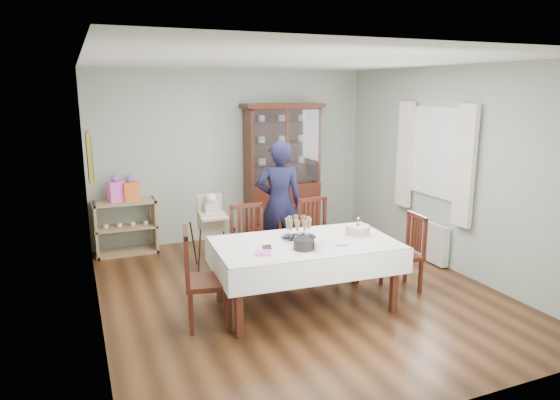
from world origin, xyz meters
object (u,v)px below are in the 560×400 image
chair_far_left (251,262)px  china_cabinet (282,169)px  chair_end_left (207,297)px  champagne_tray (298,232)px  high_chair (212,239)px  gift_bag_orange (131,189)px  chair_end_right (402,267)px  birthday_cake (358,231)px  woman (279,204)px  chair_far_right (318,253)px  gift_bag_pink (116,190)px  sideboard (126,227)px  dining_table (305,274)px

chair_far_left → china_cabinet: bearing=60.3°
chair_end_left → champagne_tray: bearing=-71.1°
high_chair → gift_bag_orange: size_ratio=2.62×
chair_end_right → champagne_tray: bearing=-89.9°
birthday_cake → champagne_tray: bearing=168.0°
chair_far_left → woman: 1.02m
chair_far_right → birthday_cake: 1.01m
chair_far_left → gift_bag_orange: 2.31m
china_cabinet → gift_bag_pink: size_ratio=5.36×
champagne_tray → sideboard: bearing=122.2°
chair_end_left → sideboard: bearing=21.3°
chair_far_left → chair_end_right: chair_far_left is taller
chair_end_right → gift_bag_pink: gift_bag_pink is taller
chair_far_right → champagne_tray: champagne_tray is taller
high_chair → gift_bag_pink: size_ratio=2.55×
gift_bag_pink → champagne_tray: bearing=-55.9°
gift_bag_orange → high_chair: bearing=-49.2°
chair_far_left → chair_end_left: bearing=-128.8°
chair_far_right → gift_bag_pink: 3.06m
chair_end_left → gift_bag_pink: bearing=23.6°
high_chair → china_cabinet: bearing=38.6°
chair_far_right → high_chair: 1.45m
sideboard → high_chair: (1.02, -1.08, 0.00)m
chair_far_right → high_chair: high_chair is taller
woman → birthday_cake: woman is taller
china_cabinet → gift_bag_pink: 2.61m
chair_end_left → champagne_tray: chair_end_left is taller
chair_far_left → dining_table: bearing=-65.0°
gift_bag_orange → china_cabinet: bearing=-0.0°
chair_far_left → champagne_tray: 0.95m
chair_end_right → china_cabinet: bearing=-165.1°
birthday_cake → sideboard: bearing=130.2°
chair_far_left → birthday_cake: chair_far_left is taller
china_cabinet → chair_end_right: size_ratio=2.36×
chair_far_left → birthday_cake: 1.41m
gift_bag_pink → gift_bag_orange: 0.21m
chair_far_right → birthday_cake: (0.06, -0.86, 0.52)m
birthday_cake → gift_bag_pink: (-2.41, 2.70, 0.16)m
china_cabinet → high_chair: 1.96m
china_cabinet → chair_far_left: (-1.20, -1.84, -0.83)m
woman → high_chair: woman is taller
birthday_cake → high_chair: bearing=128.1°
chair_far_left → sideboard: bearing=128.2°
dining_table → high_chair: size_ratio=1.99×
sideboard → birthday_cake: 3.59m
champagne_tray → gift_bag_pink: 3.09m
gift_bag_orange → chair_far_right: bearing=-40.7°
chair_far_left → champagne_tray: bearing=-62.4°
chair_end_right → gift_bag_orange: 3.98m
dining_table → champagne_tray: 0.47m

